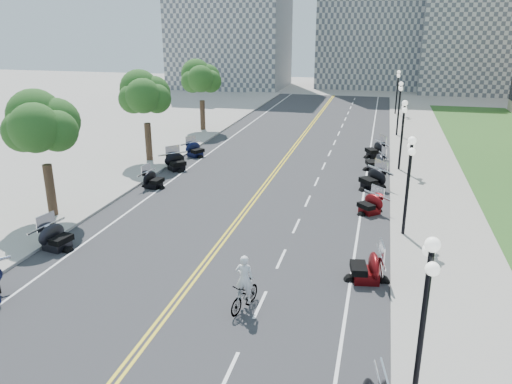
# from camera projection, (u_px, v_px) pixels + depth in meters

# --- Properties ---
(ground) EXTENTS (160.00, 160.00, 0.00)m
(ground) POSITION_uv_depth(u_px,v_px,m) (214.00, 251.00, 23.35)
(ground) COLOR gray
(road) EXTENTS (16.00, 90.00, 0.01)m
(road) POSITION_uv_depth(u_px,v_px,m) (264.00, 187.00, 32.53)
(road) COLOR #333335
(road) RESTS_ON ground
(centerline_yellow_a) EXTENTS (0.12, 90.00, 0.00)m
(centerline_yellow_a) POSITION_uv_depth(u_px,v_px,m) (262.00, 187.00, 32.56)
(centerline_yellow_a) COLOR yellow
(centerline_yellow_a) RESTS_ON road
(centerline_yellow_b) EXTENTS (0.12, 90.00, 0.00)m
(centerline_yellow_b) POSITION_uv_depth(u_px,v_px,m) (265.00, 187.00, 32.50)
(centerline_yellow_b) COLOR yellow
(centerline_yellow_b) RESTS_ON road
(edge_line_north) EXTENTS (0.12, 90.00, 0.00)m
(edge_line_north) POSITION_uv_depth(u_px,v_px,m) (363.00, 195.00, 31.04)
(edge_line_north) COLOR white
(edge_line_north) RESTS_ON road
(edge_line_south) EXTENTS (0.12, 90.00, 0.00)m
(edge_line_south) POSITION_uv_depth(u_px,v_px,m) (173.00, 180.00, 34.02)
(edge_line_south) COLOR white
(edge_line_south) RESTS_ON road
(lane_dash_4) EXTENTS (0.12, 2.00, 0.00)m
(lane_dash_4) POSITION_uv_depth(u_px,v_px,m) (229.00, 372.00, 15.26)
(lane_dash_4) COLOR white
(lane_dash_4) RESTS_ON road
(lane_dash_5) EXTENTS (0.12, 2.00, 0.00)m
(lane_dash_5) POSITION_uv_depth(u_px,v_px,m) (260.00, 304.00, 18.93)
(lane_dash_5) COLOR white
(lane_dash_5) RESTS_ON road
(lane_dash_6) EXTENTS (0.12, 2.00, 0.00)m
(lane_dash_6) POSITION_uv_depth(u_px,v_px,m) (281.00, 259.00, 22.61)
(lane_dash_6) COLOR white
(lane_dash_6) RESTS_ON road
(lane_dash_7) EXTENTS (0.12, 2.00, 0.00)m
(lane_dash_7) POSITION_uv_depth(u_px,v_px,m) (296.00, 226.00, 26.28)
(lane_dash_7) COLOR white
(lane_dash_7) RESTS_ON road
(lane_dash_8) EXTENTS (0.12, 2.00, 0.00)m
(lane_dash_8) POSITION_uv_depth(u_px,v_px,m) (308.00, 201.00, 29.95)
(lane_dash_8) COLOR white
(lane_dash_8) RESTS_ON road
(lane_dash_9) EXTENTS (0.12, 2.00, 0.00)m
(lane_dash_9) POSITION_uv_depth(u_px,v_px,m) (317.00, 182.00, 33.62)
(lane_dash_9) COLOR white
(lane_dash_9) RESTS_ON road
(lane_dash_10) EXTENTS (0.12, 2.00, 0.00)m
(lane_dash_10) POSITION_uv_depth(u_px,v_px,m) (324.00, 166.00, 37.29)
(lane_dash_10) COLOR white
(lane_dash_10) RESTS_ON road
(lane_dash_11) EXTENTS (0.12, 2.00, 0.00)m
(lane_dash_11) POSITION_uv_depth(u_px,v_px,m) (330.00, 153.00, 40.97)
(lane_dash_11) COLOR white
(lane_dash_11) RESTS_ON road
(lane_dash_12) EXTENTS (0.12, 2.00, 0.00)m
(lane_dash_12) POSITION_uv_depth(u_px,v_px,m) (335.00, 142.00, 44.64)
(lane_dash_12) COLOR white
(lane_dash_12) RESTS_ON road
(lane_dash_13) EXTENTS (0.12, 2.00, 0.00)m
(lane_dash_13) POSITION_uv_depth(u_px,v_px,m) (339.00, 133.00, 48.31)
(lane_dash_13) COLOR white
(lane_dash_13) RESTS_ON road
(lane_dash_14) EXTENTS (0.12, 2.00, 0.00)m
(lane_dash_14) POSITION_uv_depth(u_px,v_px,m) (342.00, 126.00, 51.98)
(lane_dash_14) COLOR white
(lane_dash_14) RESTS_ON road
(lane_dash_15) EXTENTS (0.12, 2.00, 0.00)m
(lane_dash_15) POSITION_uv_depth(u_px,v_px,m) (345.00, 119.00, 55.65)
(lane_dash_15) COLOR white
(lane_dash_15) RESTS_ON road
(lane_dash_16) EXTENTS (0.12, 2.00, 0.00)m
(lane_dash_16) POSITION_uv_depth(u_px,v_px,m) (348.00, 113.00, 59.33)
(lane_dash_16) COLOR white
(lane_dash_16) RESTS_ON road
(lane_dash_17) EXTENTS (0.12, 2.00, 0.00)m
(lane_dash_17) POSITION_uv_depth(u_px,v_px,m) (350.00, 108.00, 63.00)
(lane_dash_17) COLOR white
(lane_dash_17) RESTS_ON road
(lane_dash_18) EXTENTS (0.12, 2.00, 0.00)m
(lane_dash_18) POSITION_uv_depth(u_px,v_px,m) (353.00, 103.00, 66.67)
(lane_dash_18) COLOR white
(lane_dash_18) RESTS_ON road
(lane_dash_19) EXTENTS (0.12, 2.00, 0.00)m
(lane_dash_19) POSITION_uv_depth(u_px,v_px,m) (355.00, 99.00, 70.34)
(lane_dash_19) COLOR white
(lane_dash_19) RESTS_ON road
(sidewalk_north) EXTENTS (5.00, 90.00, 0.15)m
(sidewalk_north) POSITION_uv_depth(u_px,v_px,m) (433.00, 199.00, 30.07)
(sidewalk_north) COLOR #9E9991
(sidewalk_north) RESTS_ON ground
(sidewalk_south) EXTENTS (5.00, 90.00, 0.15)m
(sidewalk_south) POSITION_uv_depth(u_px,v_px,m) (118.00, 175.00, 34.95)
(sidewalk_south) COLOR #9E9991
(sidewalk_south) RESTS_ON ground
(distant_block_a) EXTENTS (18.00, 14.00, 26.00)m
(distant_block_a) POSITION_uv_depth(u_px,v_px,m) (230.00, 5.00, 80.29)
(distant_block_a) COLOR gray
(distant_block_a) RESTS_ON ground
(distant_block_c) EXTENTS (20.00, 14.00, 22.00)m
(distant_block_c) POSITION_uv_depth(u_px,v_px,m) (493.00, 17.00, 74.37)
(distant_block_c) COLOR gray
(distant_block_c) RESTS_ON ground
(street_lamp_1) EXTENTS (0.50, 1.20, 4.90)m
(street_lamp_1) POSITION_uv_depth(u_px,v_px,m) (423.00, 324.00, 13.17)
(street_lamp_1) COLOR black
(street_lamp_1) RESTS_ON sidewalk_north
(street_lamp_2) EXTENTS (0.50, 1.20, 4.90)m
(street_lamp_2) POSITION_uv_depth(u_px,v_px,m) (407.00, 187.00, 24.19)
(street_lamp_2) COLOR black
(street_lamp_2) RESTS_ON sidewalk_north
(street_lamp_3) EXTENTS (0.50, 1.20, 4.90)m
(street_lamp_3) POSITION_uv_depth(u_px,v_px,m) (402.00, 136.00, 35.21)
(street_lamp_3) COLOR black
(street_lamp_3) RESTS_ON sidewalk_north
(street_lamp_4) EXTENTS (0.50, 1.20, 4.90)m
(street_lamp_4) POSITION_uv_depth(u_px,v_px,m) (399.00, 109.00, 46.22)
(street_lamp_4) COLOR black
(street_lamp_4) RESTS_ON sidewalk_north
(street_lamp_5) EXTENTS (0.50, 1.20, 4.90)m
(street_lamp_5) POSITION_uv_depth(u_px,v_px,m) (397.00, 92.00, 57.24)
(street_lamp_5) COLOR black
(street_lamp_5) RESTS_ON sidewalk_north
(tree_2) EXTENTS (4.80, 4.80, 9.20)m
(tree_2) POSITION_uv_depth(u_px,v_px,m) (42.00, 132.00, 25.99)
(tree_2) COLOR #235619
(tree_2) RESTS_ON sidewalk_south
(tree_3) EXTENTS (4.80, 4.80, 9.20)m
(tree_3) POSITION_uv_depth(u_px,v_px,m) (146.00, 100.00, 37.01)
(tree_3) COLOR #235619
(tree_3) RESTS_ON sidewalk_south
(tree_4) EXTENTS (4.80, 4.80, 9.20)m
(tree_4) POSITION_uv_depth(u_px,v_px,m) (201.00, 82.00, 48.02)
(tree_4) COLOR #235619
(tree_4) RESTS_ON sidewalk_south
(motorcycle_n_5) EXTENTS (2.30, 2.30, 1.40)m
(motorcycle_n_5) POSITION_uv_depth(u_px,v_px,m) (367.00, 265.00, 20.48)
(motorcycle_n_5) COLOR #590A0C
(motorcycle_n_5) RESTS_ON road
(motorcycle_n_7) EXTENTS (2.51, 2.51, 1.24)m
(motorcycle_n_7) POSITION_uv_depth(u_px,v_px,m) (370.00, 203.00, 27.83)
(motorcycle_n_7) COLOR #590A0C
(motorcycle_n_7) RESTS_ON road
(motorcycle_n_8) EXTENTS (3.03, 3.03, 1.50)m
(motorcycle_n_8) POSITION_uv_depth(u_px,v_px,m) (373.00, 178.00, 31.88)
(motorcycle_n_8) COLOR black
(motorcycle_n_8) RESTS_ON road
(motorcycle_n_9) EXTENTS (2.45, 2.45, 1.39)m
(motorcycle_n_9) POSITION_uv_depth(u_px,v_px,m) (376.00, 161.00, 36.02)
(motorcycle_n_9) COLOR black
(motorcycle_n_9) RESTS_ON road
(motorcycle_n_10) EXTENTS (2.75, 2.75, 1.43)m
(motorcycle_n_10) POSITION_uv_depth(u_px,v_px,m) (375.00, 149.00, 39.44)
(motorcycle_n_10) COLOR black
(motorcycle_n_10) RESTS_ON road
(motorcycle_s_5) EXTENTS (2.26, 2.26, 1.35)m
(motorcycle_s_5) POSITION_uv_depth(u_px,v_px,m) (56.00, 236.00, 23.41)
(motorcycle_s_5) COLOR black
(motorcycle_s_5) RESTS_ON road
(motorcycle_s_7) EXTENTS (1.98, 1.98, 1.23)m
(motorcycle_s_7) POSITION_uv_depth(u_px,v_px,m) (153.00, 179.00, 32.21)
(motorcycle_s_7) COLOR black
(motorcycle_s_7) RESTS_ON road
(motorcycle_s_8) EXTENTS (2.79, 2.79, 1.38)m
(motorcycle_s_8) POSITION_uv_depth(u_px,v_px,m) (176.00, 161.00, 36.10)
(motorcycle_s_8) COLOR black
(motorcycle_s_8) RESTS_ON road
(motorcycle_s_9) EXTENTS (2.51, 2.51, 1.29)m
(motorcycle_s_9) POSITION_uv_depth(u_px,v_px,m) (195.00, 149.00, 39.78)
(motorcycle_s_9) COLOR black
(motorcycle_s_9) RESTS_ON road
(bicycle) EXTENTS (1.03, 1.95, 1.13)m
(bicycle) POSITION_uv_depth(u_px,v_px,m) (245.00, 295.00, 18.49)
(bicycle) COLOR #A51414
(bicycle) RESTS_ON road
(cyclist_rider) EXTENTS (0.68, 0.44, 1.85)m
(cyclist_rider) POSITION_uv_depth(u_px,v_px,m) (244.00, 259.00, 18.01)
(cyclist_rider) COLOR white
(cyclist_rider) RESTS_ON bicycle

